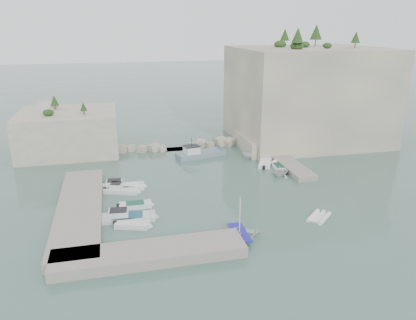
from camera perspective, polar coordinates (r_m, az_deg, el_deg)
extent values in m
plane|color=#496D60|center=(52.07, 1.54, -5.18)|extent=(400.00, 400.00, 0.00)
cube|color=beige|center=(78.58, 13.73, 8.91)|extent=(26.00, 22.00, 17.00)
cube|color=beige|center=(71.65, 7.91, 2.41)|extent=(8.00, 10.00, 2.50)
cube|color=beige|center=(73.53, -18.98, 3.80)|extent=(16.00, 14.00, 7.00)
cube|color=#9E9689|center=(49.64, -17.60, -6.64)|extent=(5.00, 24.00, 1.10)
cube|color=#9E9689|center=(39.31, -8.15, -12.90)|extent=(18.00, 4.00, 1.10)
cube|color=#9E9689|center=(65.06, 10.81, -0.20)|extent=(3.00, 16.00, 0.80)
cube|color=beige|center=(71.89, -3.74, 2.15)|extent=(28.00, 3.00, 1.40)
imported|color=white|center=(42.92, 4.42, -10.72)|extent=(4.78, 3.48, 0.97)
imported|color=silver|center=(59.93, 10.14, -2.21)|extent=(3.64, 3.34, 1.62)
imported|color=silver|center=(67.14, 6.50, 0.24)|extent=(4.27, 1.76, 1.63)
cylinder|color=white|center=(41.72, 4.51, -7.62)|extent=(0.10, 0.10, 4.20)
cone|color=#1E4219|center=(70.91, 12.52, 16.78)|extent=(1.96, 1.96, 2.45)
cone|color=#1E4219|center=(82.53, 14.99, 17.01)|extent=(2.24, 2.24, 2.80)
cone|color=#1E4219|center=(78.51, 20.08, 15.92)|extent=(1.57, 1.57, 1.96)
cone|color=#1E4219|center=(83.07, 10.77, 16.95)|extent=(1.79, 1.79, 2.24)
cone|color=#1E4219|center=(74.68, -20.81, 7.85)|extent=(1.40, 1.40, 1.75)
cone|color=#1E4219|center=(69.34, -17.12, 7.22)|extent=(1.12, 1.12, 1.40)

